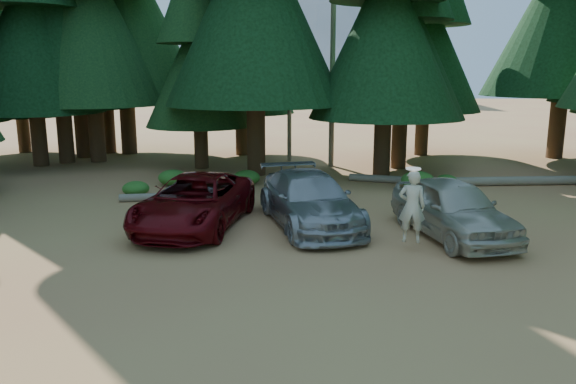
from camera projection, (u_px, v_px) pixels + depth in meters
The scene contains 18 objects.
ground at pixel (309, 279), 11.87m from camera, with size 160.00×160.00×0.00m, color #AC6A49.
forest_belt_north at pixel (314, 164), 26.51m from camera, with size 36.00×7.00×22.00m, color black, non-canonical shape.
snag_front at pixel (333, 31), 24.71m from camera, with size 0.24×0.24×12.00m, color gray.
snag_back at pixel (289, 56), 26.48m from camera, with size 0.20×0.20×10.00m, color gray.
mountain_peak at pixel (302, 20), 95.43m from camera, with size 48.00×50.00×28.00m.
red_pickup at pixel (195, 202), 15.68m from camera, with size 2.41×5.22×1.45m, color #5C070C.
silver_minivan_center at pixel (309, 200), 15.80m from camera, with size 2.09×5.13×1.49m, color #9C9FA4.
silver_minivan_right at pixel (453, 208), 14.71m from camera, with size 1.83×4.54×1.55m, color beige.
frisbee_player at pixel (412, 206), 13.56m from camera, with size 0.70×0.50×1.83m.
log_left at pixel (175, 196), 19.04m from camera, with size 0.26×0.26×3.71m, color gray.
log_mid at pixel (394, 180), 21.92m from camera, with size 0.29×0.29×3.51m, color gray.
log_right at pixel (508, 181), 21.49m from camera, with size 0.34×0.34×5.34m, color gray.
shrub_far_left at pixel (136, 188), 19.72m from camera, with size 0.93×0.93×0.51m, color #30631D.
shrub_left at pixel (173, 177), 21.51m from camera, with size 1.09×1.09×0.60m, color #30631D.
shrub_center_left at pixel (247, 178), 21.56m from camera, with size 1.04×1.04×0.57m, color #30631D.
shrub_center_right at pixel (294, 189), 19.19m from camera, with size 1.24×1.24×0.68m, color #30631D.
shrub_right at pixel (446, 181), 21.32m from camera, with size 0.82×0.82×0.45m, color #30631D.
shrub_far_right at pixel (418, 180), 20.73m from camera, with size 1.24×1.24×0.68m, color #30631D.
Camera 1 is at (0.13, -11.22, 4.31)m, focal length 35.00 mm.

